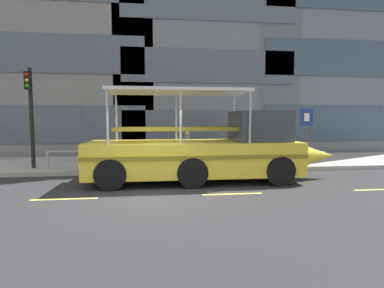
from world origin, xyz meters
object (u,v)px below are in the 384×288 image
(pedestrian_near_bow, at_px, (262,140))
(duck_tour_boat, at_px, (209,151))
(traffic_light_pole, at_px, (31,108))
(pedestrian_mid_left, at_px, (187,145))
(parking_sign, at_px, (306,127))

(pedestrian_near_bow, bearing_deg, duck_tour_boat, -132.98)
(traffic_light_pole, distance_m, pedestrian_mid_left, 6.71)
(pedestrian_mid_left, bearing_deg, parking_sign, -6.26)
(pedestrian_near_bow, xyz_separation_m, pedestrian_mid_left, (-3.73, -0.65, -0.12))
(traffic_light_pole, bearing_deg, parking_sign, -1.19)
(duck_tour_boat, xyz_separation_m, pedestrian_mid_left, (-0.47, 2.84, 0.01))
(traffic_light_pole, relative_size, pedestrian_mid_left, 2.77)
(parking_sign, bearing_deg, pedestrian_near_bow, 142.44)
(traffic_light_pole, relative_size, pedestrian_near_bow, 2.43)
(traffic_light_pole, height_order, parking_sign, traffic_light_pole)
(pedestrian_near_bow, bearing_deg, pedestrian_mid_left, -170.10)
(pedestrian_mid_left, bearing_deg, traffic_light_pole, -177.02)
(duck_tour_boat, distance_m, pedestrian_mid_left, 2.88)
(traffic_light_pole, relative_size, parking_sign, 1.65)
(parking_sign, bearing_deg, traffic_light_pole, 178.81)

